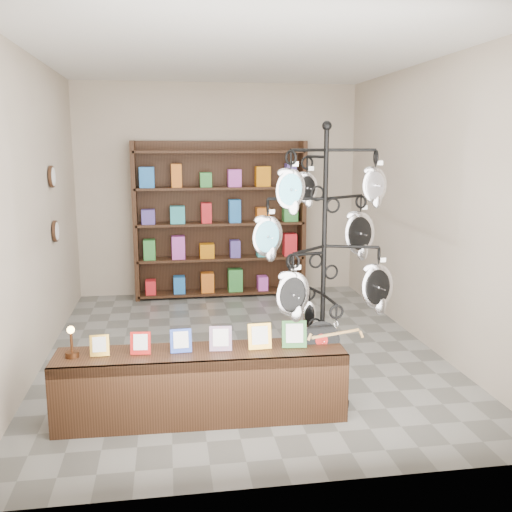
{
  "coord_description": "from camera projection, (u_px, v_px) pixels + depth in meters",
  "views": [
    {
      "loc": [
        -0.73,
        -5.72,
        2.13
      ],
      "look_at": [
        0.0,
        -1.0,
        1.2
      ],
      "focal_mm": 40.0,
      "sensor_mm": 36.0,
      "label": 1
    }
  ],
  "objects": [
    {
      "name": "ground",
      "position": [
        241.0,
        349.0,
        6.06
      ],
      "size": [
        5.0,
        5.0,
        0.0
      ],
      "primitive_type": "plane",
      "color": "slate",
      "rests_on": "ground"
    },
    {
      "name": "room_envelope",
      "position": [
        241.0,
        174.0,
        5.71
      ],
      "size": [
        5.0,
        5.0,
        5.0
      ],
      "color": "#B5A691",
      "rests_on": "ground"
    },
    {
      "name": "display_tree",
      "position": [
        324.0,
        247.0,
        4.54
      ],
      "size": [
        1.2,
        1.16,
        2.32
      ],
      "rotation": [
        0.0,
        0.0,
        0.23
      ],
      "color": "black",
      "rests_on": "ground"
    },
    {
      "name": "front_shelf",
      "position": [
        202.0,
        384.0,
        4.5
      ],
      "size": [
        2.27,
        0.53,
        0.8
      ],
      "rotation": [
        0.0,
        0.0,
        -0.03
      ],
      "color": "black",
      "rests_on": "ground"
    },
    {
      "name": "back_shelving",
      "position": [
        220.0,
        225.0,
        8.09
      ],
      "size": [
        2.42,
        0.36,
        2.2
      ],
      "color": "black",
      "rests_on": "ground"
    },
    {
      "name": "wall_clocks",
      "position": [
        54.0,
        204.0,
        6.26
      ],
      "size": [
        0.03,
        0.24,
        0.84
      ],
      "color": "black",
      "rests_on": "ground"
    }
  ]
}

